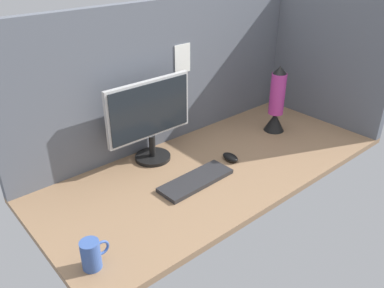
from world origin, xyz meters
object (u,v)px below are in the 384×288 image
at_px(monitor, 150,117).
at_px(lava_lamp, 276,104).
at_px(keyboard, 196,180).
at_px(mouse, 230,157).
at_px(mug_ceramic_blue, 92,254).

bearing_deg(monitor, lava_lamp, -15.01).
height_order(keyboard, mouse, mouse).
distance_m(monitor, lava_lamp, 0.76).
relative_size(monitor, keyboard, 1.26).
bearing_deg(monitor, mouse, -43.61).
distance_m(mouse, lava_lamp, 0.47).
distance_m(monitor, keyboard, 0.39).
bearing_deg(mouse, lava_lamp, 12.81).
bearing_deg(mug_ceramic_blue, monitor, 38.98).
height_order(monitor, lava_lamp, monitor).
relative_size(monitor, lava_lamp, 1.21).
xyz_separation_m(monitor, lava_lamp, (0.73, -0.20, -0.07)).
xyz_separation_m(keyboard, lava_lamp, (0.71, 0.12, 0.15)).
distance_m(monitor, mouse, 0.45).
height_order(mouse, mug_ceramic_blue, mug_ceramic_blue).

